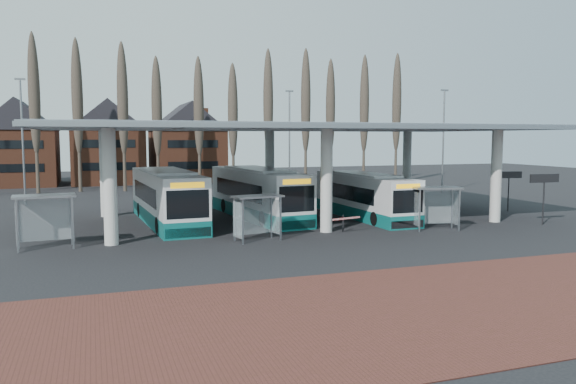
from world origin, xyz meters
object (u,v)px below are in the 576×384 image
object	(u,v)px
bus_1	(257,194)
shelter_2	(436,198)
shelter_1	(256,208)
shelter_0	(45,209)
bus_2	(364,196)
bus_0	(167,198)

from	to	relation	value
bus_1	shelter_2	distance (m)	12.10
bus_1	shelter_1	bearing A→B (deg)	-112.31
shelter_0	bus_1	bearing A→B (deg)	23.39
bus_2	shelter_0	world-z (taller)	bus_2
shelter_1	shelter_2	xyz separation A→B (m)	(11.11, -0.12, 0.11)
bus_0	shelter_2	distance (m)	16.84
bus_0	bus_1	world-z (taller)	bus_0
shelter_0	shelter_2	size ratio (longest dim) A/B	0.99
shelter_0	shelter_2	bearing A→B (deg)	-8.81
bus_0	bus_1	bearing A→B (deg)	2.17
bus_0	shelter_0	bearing A→B (deg)	-140.08
bus_2	bus_1	bearing A→B (deg)	159.54
bus_2	shelter_1	bearing A→B (deg)	-148.76
shelter_1	bus_2	bearing A→B (deg)	20.95
bus_1	shelter_0	world-z (taller)	bus_1
shelter_0	shelter_1	distance (m)	10.61
bus_1	shelter_1	world-z (taller)	bus_1
bus_2	bus_0	bearing A→B (deg)	171.02
bus_2	shelter_0	distance (m)	20.42
bus_0	bus_1	xyz separation A→B (m)	(6.25, 0.60, -0.01)
shelter_0	shelter_2	xyz separation A→B (m)	(21.62, -1.55, -0.08)
bus_2	shelter_0	xyz separation A→B (m)	(-19.91, -4.51, 0.51)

